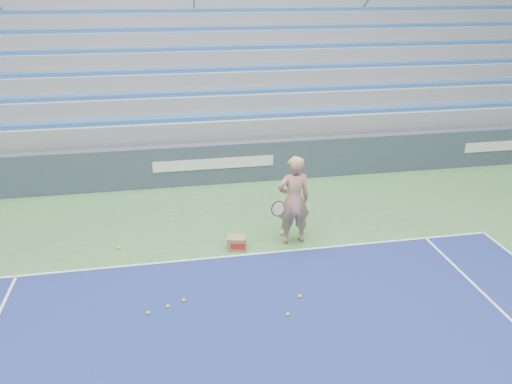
% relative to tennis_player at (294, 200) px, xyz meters
% --- Properties ---
extents(sponsor_barrier, '(30.00, 0.32, 1.10)m').
position_rel_tennis_player_xyz_m(sponsor_barrier, '(-1.27, 3.62, -0.40)').
color(sponsor_barrier, '#384455').
rests_on(sponsor_barrier, ground).
extents(bleachers, '(31.00, 9.15, 7.30)m').
position_rel_tennis_player_xyz_m(bleachers, '(-1.27, 9.34, 1.40)').
color(bleachers, gray).
rests_on(bleachers, ground).
extents(tennis_player, '(0.97, 0.87, 1.91)m').
position_rel_tennis_player_xyz_m(tennis_player, '(0.00, 0.00, 0.00)').
color(tennis_player, tan).
rests_on(tennis_player, ground).
extents(ball_box, '(0.43, 0.37, 0.28)m').
position_rel_tennis_player_xyz_m(ball_box, '(-1.20, -0.09, -0.82)').
color(ball_box, olive).
rests_on(ball_box, ground).
extents(tennis_ball_0, '(0.07, 0.07, 0.07)m').
position_rel_tennis_player_xyz_m(tennis_ball_0, '(-3.58, 0.33, -0.92)').
color(tennis_ball_0, '#C3E02D').
rests_on(tennis_ball_0, ground).
extents(tennis_ball_1, '(0.07, 0.07, 0.07)m').
position_rel_tennis_player_xyz_m(tennis_ball_1, '(-2.95, -1.99, -0.92)').
color(tennis_ball_1, '#C3E02D').
rests_on(tennis_ball_1, ground).
extents(tennis_ball_2, '(0.07, 0.07, 0.07)m').
position_rel_tennis_player_xyz_m(tennis_ball_2, '(-0.15, 0.34, -0.92)').
color(tennis_ball_2, '#C3E02D').
rests_on(tennis_ball_2, ground).
extents(tennis_ball_3, '(0.07, 0.07, 0.07)m').
position_rel_tennis_player_xyz_m(tennis_ball_3, '(-0.37, -1.99, -0.92)').
color(tennis_ball_3, '#C3E02D').
rests_on(tennis_ball_3, ground).
extents(tennis_ball_4, '(0.07, 0.07, 0.07)m').
position_rel_tennis_player_xyz_m(tennis_ball_4, '(-2.63, -1.86, -0.92)').
color(tennis_ball_4, '#C3E02D').
rests_on(tennis_ball_4, ground).
extents(tennis_ball_5, '(0.07, 0.07, 0.07)m').
position_rel_tennis_player_xyz_m(tennis_ball_5, '(-2.36, -1.74, -0.92)').
color(tennis_ball_5, '#C3E02D').
rests_on(tennis_ball_5, ground).
extents(tennis_ball_6, '(0.07, 0.07, 0.07)m').
position_rel_tennis_player_xyz_m(tennis_ball_6, '(-0.70, -2.45, -0.92)').
color(tennis_ball_6, '#C3E02D').
rests_on(tennis_ball_6, ground).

